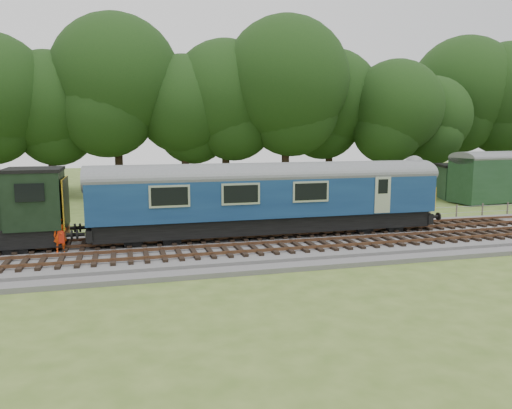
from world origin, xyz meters
name	(u,v)px	position (x,y,z in m)	size (l,w,h in m)	color
ground	(233,250)	(0.00, 0.00, 0.00)	(120.00, 120.00, 0.00)	#466023
ballast	(233,247)	(0.00, 0.00, 0.17)	(70.00, 7.00, 0.35)	#4C4C4F
track_north	(227,236)	(0.00, 1.40, 0.42)	(67.20, 2.40, 0.21)	black
track_south	(241,249)	(0.00, -1.60, 0.42)	(67.20, 2.40, 0.21)	black
fence	(216,232)	(0.00, 4.50, 0.00)	(64.00, 0.12, 1.00)	#6B6054
tree_line	(181,195)	(0.00, 22.00, 0.00)	(70.00, 8.00, 18.00)	black
dmu_railcar	(268,192)	(2.21, 1.40, 2.61)	(18.05, 2.86, 3.88)	black
worker	(60,235)	(-7.88, 0.26, 1.14)	(0.58, 0.38, 1.58)	#F2420C
shed	(460,181)	(22.93, 13.42, 1.50)	(4.60, 4.60, 2.95)	#18361C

